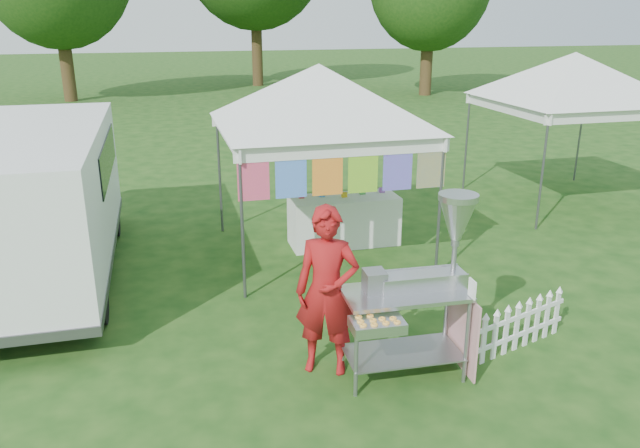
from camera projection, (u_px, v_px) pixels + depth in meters
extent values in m
plane|color=#184212|center=(397.00, 361.00, 7.02)|extent=(120.00, 120.00, 0.00)
cylinder|color=#59595E|center=(242.00, 225.00, 8.25)|extent=(0.04, 0.04, 2.10)
cylinder|color=#59595E|center=(440.00, 209.00, 8.93)|extent=(0.04, 0.04, 2.10)
cylinder|color=#59595E|center=(220.00, 174.00, 10.85)|extent=(0.04, 0.04, 2.10)
cylinder|color=#59595E|center=(374.00, 165.00, 11.53)|extent=(0.04, 0.04, 2.10)
cube|color=white|center=(346.00, 149.00, 8.28)|extent=(3.00, 0.03, 0.22)
cube|color=white|center=(298.00, 116.00, 10.89)|extent=(3.00, 0.03, 0.22)
pyramid|color=white|center=(319.00, 64.00, 9.26)|extent=(4.24, 4.24, 0.90)
cylinder|color=#59595E|center=(346.00, 143.00, 8.26)|extent=(3.00, 0.03, 0.03)
cube|color=#C919A5|center=(253.00, 174.00, 8.07)|extent=(0.42, 0.01, 0.70)
cube|color=blue|center=(291.00, 172.00, 8.19)|extent=(0.42, 0.01, 0.70)
cube|color=red|center=(328.00, 170.00, 8.31)|extent=(0.42, 0.01, 0.70)
cube|color=#1C9819|center=(363.00, 168.00, 8.43)|extent=(0.42, 0.01, 0.70)
cube|color=purple|center=(398.00, 165.00, 8.55)|extent=(0.42, 0.01, 0.70)
cube|color=#F8AF0D|center=(431.00, 163.00, 8.67)|extent=(0.42, 0.01, 0.70)
cylinder|color=#59595E|center=(542.00, 173.00, 10.94)|extent=(0.04, 0.04, 2.10)
cylinder|color=#59595E|center=(467.00, 142.00, 13.54)|extent=(0.04, 0.04, 2.10)
cylinder|color=#59595E|center=(580.00, 136.00, 14.22)|extent=(0.04, 0.04, 2.10)
cube|color=white|center=(620.00, 115.00, 10.98)|extent=(3.00, 0.03, 0.22)
cube|color=white|center=(529.00, 96.00, 13.58)|extent=(3.00, 0.03, 0.22)
pyramid|color=white|center=(576.00, 52.00, 11.96)|extent=(4.24, 4.24, 0.90)
cylinder|color=#59595E|center=(620.00, 111.00, 10.95)|extent=(3.00, 0.03, 0.03)
cylinder|color=#382914|center=(66.00, 55.00, 26.93)|extent=(0.56, 0.56, 3.96)
cylinder|color=#382914|center=(257.00, 38.00, 32.61)|extent=(0.56, 0.56, 4.84)
cylinder|color=#382914|center=(427.00, 57.00, 29.00)|extent=(0.56, 0.56, 3.52)
cylinder|color=gray|center=(356.00, 354.00, 6.23)|extent=(0.04, 0.04, 0.97)
cylinder|color=gray|center=(467.00, 341.00, 6.47)|extent=(0.04, 0.04, 0.97)
cylinder|color=gray|center=(343.00, 328.00, 6.73)|extent=(0.04, 0.04, 0.97)
cylinder|color=gray|center=(446.00, 318.00, 6.97)|extent=(0.04, 0.04, 0.97)
cube|color=gray|center=(403.00, 353.00, 6.67)|extent=(1.25, 0.66, 0.02)
cube|color=#B7B7BC|center=(406.00, 293.00, 6.45)|extent=(1.31, 0.70, 0.04)
cube|color=#B7B7BC|center=(422.00, 281.00, 6.50)|extent=(0.92, 0.31, 0.16)
cube|color=gray|center=(375.00, 282.00, 6.39)|extent=(0.22, 0.25, 0.24)
cylinder|color=gray|center=(455.00, 244.00, 6.45)|extent=(0.06, 0.06, 0.97)
cone|color=#B7B7BC|center=(457.00, 219.00, 6.36)|extent=(0.40, 0.40, 0.43)
cylinder|color=#B7B7BC|center=(459.00, 197.00, 6.29)|extent=(0.42, 0.42, 0.06)
cube|color=#B7B7BC|center=(377.00, 325.00, 6.02)|extent=(0.53, 0.34, 0.11)
cube|color=#C7868A|center=(461.00, 328.00, 6.73)|extent=(0.05, 0.81, 0.87)
cube|color=white|center=(472.00, 289.00, 6.25)|extent=(0.02, 0.15, 0.19)
imported|color=maroon|center=(327.00, 291.00, 6.57)|extent=(0.80, 0.68, 1.86)
cube|color=white|center=(29.00, 195.00, 8.79)|extent=(2.11, 5.24, 1.83)
cube|color=#59595E|center=(39.00, 255.00, 9.08)|extent=(2.13, 5.29, 0.13)
cube|color=white|center=(56.00, 185.00, 10.99)|extent=(1.99, 0.74, 0.94)
cube|color=black|center=(108.00, 158.00, 9.50)|extent=(0.03, 2.88, 0.58)
cube|color=black|center=(53.00, 137.00, 11.09)|extent=(1.78, 0.04, 0.58)
cylinder|color=black|center=(96.00, 297.00, 7.77)|extent=(0.23, 0.71, 0.71)
cylinder|color=black|center=(111.00, 216.00, 10.84)|extent=(0.23, 0.71, 0.71)
cube|color=white|center=(472.00, 346.00, 6.79)|extent=(0.07, 0.04, 0.56)
cube|color=white|center=(484.00, 341.00, 6.88)|extent=(0.07, 0.04, 0.56)
cube|color=white|center=(495.00, 337.00, 6.97)|extent=(0.07, 0.04, 0.56)
cube|color=white|center=(506.00, 332.00, 7.07)|extent=(0.07, 0.04, 0.56)
cube|color=white|center=(516.00, 328.00, 7.16)|extent=(0.07, 0.04, 0.56)
cube|color=white|center=(527.00, 324.00, 7.25)|extent=(0.07, 0.04, 0.56)
cube|color=white|center=(537.00, 320.00, 7.35)|extent=(0.07, 0.04, 0.56)
cube|color=white|center=(547.00, 316.00, 7.44)|extent=(0.07, 0.04, 0.56)
cube|color=white|center=(557.00, 313.00, 7.53)|extent=(0.07, 0.04, 0.56)
cube|color=white|center=(516.00, 336.00, 7.19)|extent=(1.54, 0.54, 0.05)
cube|color=white|center=(518.00, 317.00, 7.11)|extent=(1.54, 0.54, 0.05)
cube|color=white|center=(344.00, 221.00, 10.45)|extent=(1.80, 0.70, 0.82)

